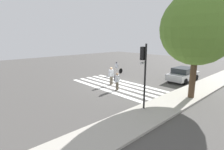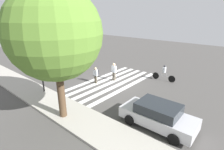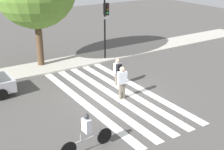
{
  "view_description": "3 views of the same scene",
  "coord_description": "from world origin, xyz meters",
  "views": [
    {
      "loc": [
        11.85,
        12.16,
        4.77
      ],
      "look_at": [
        1.04,
        0.47,
        1.31
      ],
      "focal_mm": 28.0,
      "sensor_mm": 36.0,
      "label": 1
    },
    {
      "loc": [
        -10.44,
        12.31,
        6.48
      ],
      "look_at": [
        -0.63,
        0.7,
        1.1
      ],
      "focal_mm": 28.0,
      "sensor_mm": 36.0,
      "label": 2
    },
    {
      "loc": [
        -8.57,
        -13.15,
        7.28
      ],
      "look_at": [
        -0.03,
        0.11,
        1.19
      ],
      "focal_mm": 50.0,
      "sensor_mm": 36.0,
      "label": 3
    }
  ],
  "objects": [
    {
      "name": "sidewalk_curb",
      "position": [
        0.0,
        6.25,
        0.07
      ],
      "size": [
        36.0,
        2.5,
        0.14
      ],
      "color": "#ADA89E",
      "rests_on": "ground_plane"
    },
    {
      "name": "pedestrian_adult_tall_backpack",
      "position": [
        0.18,
        -0.57,
        1.03
      ],
      "size": [
        0.53,
        0.29,
        1.83
      ],
      "rotation": [
        0.0,
        0.0,
        3.01
      ],
      "color": "#6B6051",
      "rests_on": "ground_plane"
    },
    {
      "name": "pedestrian_adult_blue_shirt",
      "position": [
        1.04,
        1.14,
        0.95
      ],
      "size": [
        0.47,
        0.39,
        1.63
      ],
      "rotation": [
        0.0,
        0.0,
        0.08
      ],
      "color": "#6B6051",
      "rests_on": "ground_plane"
    },
    {
      "name": "ground_plane",
      "position": [
        0.0,
        0.0,
        0.0
      ],
      "size": [
        60.0,
        60.0,
        0.0
      ],
      "primitive_type": "plane",
      "color": "#4C4947"
    },
    {
      "name": "cyclist_near_curb",
      "position": [
        -3.7,
        -3.79,
        0.87
      ],
      "size": [
        2.37,
        0.41,
        1.64
      ],
      "rotation": [
        0.0,
        0.0,
        0.06
      ],
      "color": "black",
      "rests_on": "ground_plane"
    },
    {
      "name": "crosswalk_stripes",
      "position": [
        0.0,
        0.0,
        0.0
      ],
      "size": [
        4.12,
        10.0,
        0.01
      ],
      "color": "white",
      "rests_on": "ground_plane"
    },
    {
      "name": "traffic_light",
      "position": [
        2.89,
        5.47,
        3.07
      ],
      "size": [
        0.6,
        0.5,
        4.38
      ],
      "color": "black",
      "rests_on": "ground_plane"
    }
  ]
}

